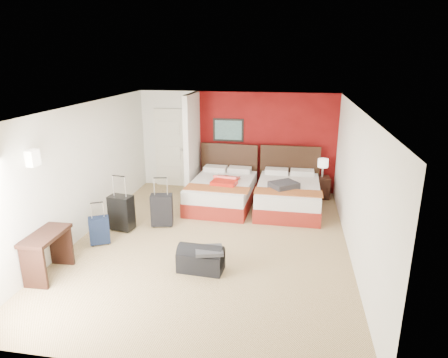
% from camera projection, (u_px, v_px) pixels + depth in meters
% --- Properties ---
extents(ground, '(6.50, 6.50, 0.00)m').
position_uv_depth(ground, '(211.00, 242.00, 7.47)').
color(ground, tan).
rests_on(ground, ground).
extents(room_walls, '(5.02, 6.52, 2.50)m').
position_uv_depth(room_walls, '(161.00, 156.00, 8.66)').
color(room_walls, white).
rests_on(room_walls, ground).
extents(red_accent_panel, '(3.50, 0.04, 2.50)m').
position_uv_depth(red_accent_panel, '(266.00, 143.00, 10.02)').
color(red_accent_panel, maroon).
rests_on(red_accent_panel, ground).
extents(partition_wall, '(0.12, 1.20, 2.50)m').
position_uv_depth(partition_wall, '(192.00, 145.00, 9.72)').
color(partition_wall, silver).
rests_on(partition_wall, ground).
extents(entry_door, '(0.82, 0.06, 2.05)m').
position_uv_depth(entry_door, '(170.00, 148.00, 10.46)').
color(entry_door, silver).
rests_on(entry_door, ground).
extents(bed_left, '(1.48, 2.04, 0.59)m').
position_uv_depth(bed_left, '(222.00, 193.00, 9.23)').
color(bed_left, white).
rests_on(bed_left, ground).
extents(bed_right, '(1.41, 2.00, 0.60)m').
position_uv_depth(bed_right, '(288.00, 197.00, 8.99)').
color(bed_right, white).
rests_on(bed_right, ground).
extents(red_suitcase_open, '(0.65, 0.83, 0.09)m').
position_uv_depth(red_suitcase_open, '(225.00, 180.00, 9.02)').
color(red_suitcase_open, red).
rests_on(red_suitcase_open, bed_left).
extents(jacket_bundle, '(0.72, 0.69, 0.13)m').
position_uv_depth(jacket_bundle, '(284.00, 185.00, 8.61)').
color(jacket_bundle, '#313236').
rests_on(jacket_bundle, bed_right).
extents(nightstand, '(0.41, 0.41, 0.53)m').
position_uv_depth(nightstand, '(321.00, 187.00, 9.72)').
color(nightstand, black).
rests_on(nightstand, ground).
extents(table_lamp, '(0.32, 0.32, 0.45)m').
position_uv_depth(table_lamp, '(323.00, 168.00, 9.58)').
color(table_lamp, white).
rests_on(table_lamp, nightstand).
extents(suitcase_black, '(0.50, 0.35, 0.69)m').
position_uv_depth(suitcase_black, '(122.00, 214.00, 7.90)').
color(suitcase_black, black).
rests_on(suitcase_black, ground).
extents(suitcase_charcoal, '(0.48, 0.35, 0.64)m').
position_uv_depth(suitcase_charcoal, '(162.00, 211.00, 8.10)').
color(suitcase_charcoal, black).
rests_on(suitcase_charcoal, ground).
extents(suitcase_navy, '(0.42, 0.36, 0.50)m').
position_uv_depth(suitcase_navy, '(100.00, 232.00, 7.32)').
color(suitcase_navy, '#101B32').
rests_on(suitcase_navy, ground).
extents(duffel_bag, '(0.75, 0.43, 0.37)m').
position_uv_depth(duffel_bag, '(201.00, 260.00, 6.43)').
color(duffel_bag, black).
rests_on(duffel_bag, ground).
extents(jacket_draped, '(0.51, 0.46, 0.06)m').
position_uv_depth(jacket_draped, '(209.00, 250.00, 6.30)').
color(jacket_draped, '#35363A').
rests_on(jacket_draped, duffel_bag).
extents(desk, '(0.46, 0.89, 0.73)m').
position_uv_depth(desk, '(48.00, 255.00, 6.23)').
color(desk, black).
rests_on(desk, ground).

